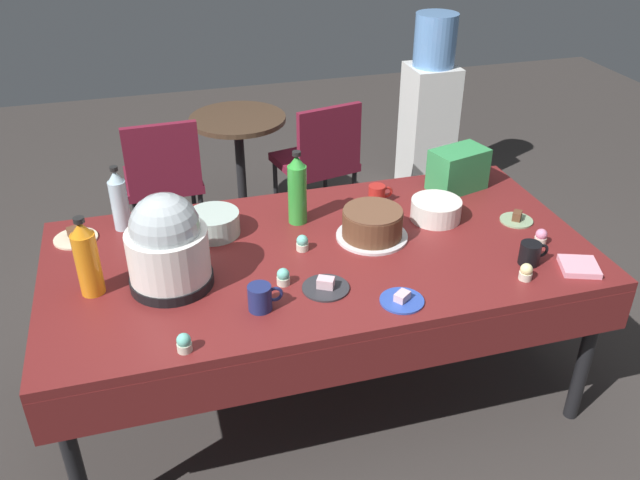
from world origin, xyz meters
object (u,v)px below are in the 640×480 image
at_px(slow_cooker, 167,245).
at_px(coffee_mug_red, 377,194).
at_px(ceramic_snack_bowl, 436,210).
at_px(cupcake_cocoa, 302,243).
at_px(dessert_plate_charcoal, 326,286).
at_px(soda_bottle_orange_juice, 87,259).
at_px(soda_bottle_water, 119,200).
at_px(water_cooler, 429,110).
at_px(frosted_layer_cake, 372,224).
at_px(dessert_plate_cream, 75,237).
at_px(coffee_mug_black, 530,253).
at_px(soda_carton, 458,169).
at_px(dessert_plate_sage, 517,219).
at_px(coffee_mug_navy, 261,298).
at_px(soda_bottle_lime_soda, 297,190).
at_px(potluck_table, 320,263).
at_px(maroon_chair_left, 163,175).
at_px(maroon_chair_right, 320,156).
at_px(cupcake_mint, 283,277).
at_px(cupcake_berry, 541,237).
at_px(glass_salad_bowl, 214,223).
at_px(dessert_plate_cobalt, 402,300).
at_px(cupcake_rose, 526,272).
at_px(round_cafe_table, 240,150).

bearing_deg(slow_cooker, coffee_mug_red, 23.04).
height_order(ceramic_snack_bowl, cupcake_cocoa, ceramic_snack_bowl).
distance_m(dessert_plate_charcoal, soda_bottle_orange_juice, 0.87).
xyz_separation_m(soda_bottle_water, water_cooler, (2.07, 1.40, -0.29)).
bearing_deg(frosted_layer_cake, dessert_plate_cream, 164.88).
relative_size(coffee_mug_black, soda_carton, 0.47).
relative_size(dessert_plate_sage, coffee_mug_navy, 1.12).
xyz_separation_m(slow_cooker, soda_carton, (1.39, 0.44, -0.07)).
xyz_separation_m(slow_cooker, soda_bottle_lime_soda, (0.57, 0.34, -0.02)).
xyz_separation_m(dessert_plate_charcoal, coffee_mug_red, (0.42, 0.60, 0.03)).
xyz_separation_m(dessert_plate_cream, coffee_mug_black, (1.73, -0.68, 0.03)).
xyz_separation_m(cupcake_cocoa, coffee_mug_black, (0.84, -0.34, 0.01)).
relative_size(ceramic_snack_bowl, soda_bottle_water, 0.76).
relative_size(ceramic_snack_bowl, water_cooler, 0.18).
relative_size(potluck_table, maroon_chair_left, 2.59).
distance_m(soda_bottle_lime_soda, maroon_chair_right, 1.36).
bearing_deg(soda_bottle_water, cupcake_mint, -46.75).
bearing_deg(ceramic_snack_bowl, cupcake_mint, -157.88).
bearing_deg(maroon_chair_right, cupcake_cocoa, -108.46).
height_order(cupcake_mint, water_cooler, water_cooler).
xyz_separation_m(potluck_table, maroon_chair_right, (0.42, 1.48, -0.20)).
bearing_deg(soda_carton, cupcake_berry, -94.32).
xyz_separation_m(glass_salad_bowl, soda_bottle_orange_juice, (-0.49, -0.31, 0.10)).
distance_m(soda_bottle_orange_juice, water_cooler, 2.89).
height_order(dessert_plate_charcoal, coffee_mug_black, coffee_mug_black).
distance_m(frosted_layer_cake, coffee_mug_black, 0.64).
distance_m(dessert_plate_cobalt, soda_bottle_orange_juice, 1.15).
xyz_separation_m(potluck_table, dessert_plate_cobalt, (0.19, -0.42, 0.07)).
distance_m(potluck_table, frosted_layer_cake, 0.27).
relative_size(potluck_table, ceramic_snack_bowl, 9.96).
xyz_separation_m(slow_cooker, cupcake_cocoa, (0.53, 0.10, -0.14)).
xyz_separation_m(soda_carton, water_cooler, (0.52, 1.44, -0.26)).
distance_m(soda_bottle_orange_juice, maroon_chair_right, 2.05).
relative_size(frosted_layer_cake, cupcake_berry, 4.48).
bearing_deg(dessert_plate_sage, cupcake_rose, -116.35).
xyz_separation_m(soda_bottle_orange_juice, soda_bottle_lime_soda, (0.86, 0.31, 0.01)).
relative_size(frosted_layer_cake, soda_bottle_water, 1.05).
distance_m(soda_bottle_water, maroon_chair_left, 1.15).
height_order(potluck_table, soda_carton, soda_carton).
relative_size(dessert_plate_charcoal, soda_carton, 0.68).
height_order(ceramic_snack_bowl, coffee_mug_navy, coffee_mug_navy).
bearing_deg(soda_carton, cupcake_mint, -165.61).
height_order(slow_cooker, cupcake_mint, slow_cooker).
relative_size(cupcake_berry, round_cafe_table, 0.09).
bearing_deg(dessert_plate_cobalt, soda_bottle_lime_soda, 107.70).
height_order(cupcake_berry, coffee_mug_black, coffee_mug_black).
bearing_deg(maroon_chair_right, glass_salad_bowl, -123.61).
bearing_deg(soda_bottle_lime_soda, potluck_table, -83.99).
bearing_deg(glass_salad_bowl, coffee_mug_red, 6.00).
relative_size(potluck_table, round_cafe_table, 3.06).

